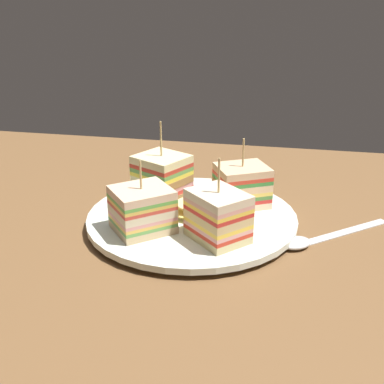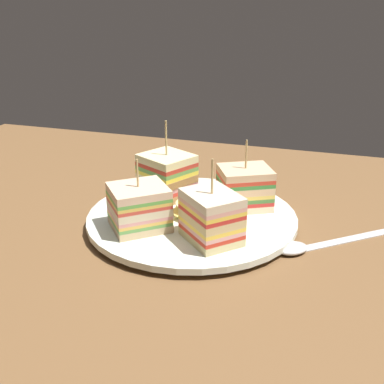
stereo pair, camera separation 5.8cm
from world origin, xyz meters
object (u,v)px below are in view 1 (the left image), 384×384
(sandwich_wedge_0, at_px, (218,216))
(sandwich_wedge_2, at_px, (162,176))
(plate, at_px, (192,218))
(spoon, at_px, (311,239))
(sandwich_wedge_3, at_px, (142,209))
(chip_pile, at_px, (194,205))
(sandwich_wedge_1, at_px, (242,186))

(sandwich_wedge_0, height_order, sandwich_wedge_2, sandwich_wedge_2)
(plate, relative_size, sandwich_wedge_0, 2.76)
(plate, distance_m, spoon, 0.15)
(sandwich_wedge_2, height_order, spoon, sandwich_wedge_2)
(sandwich_wedge_2, xyz_separation_m, spoon, (0.20, -0.07, -0.04))
(sandwich_wedge_3, bearing_deg, chip_pile, 8.14)
(plate, bearing_deg, sandwich_wedge_1, 37.64)
(plate, relative_size, sandwich_wedge_3, 3.03)
(plate, height_order, chip_pile, chip_pile)
(sandwich_wedge_3, bearing_deg, plate, 8.35)
(plate, height_order, sandwich_wedge_3, sandwich_wedge_3)
(sandwich_wedge_2, relative_size, spoon, 0.76)
(sandwich_wedge_3, height_order, spoon, sandwich_wedge_3)
(sandwich_wedge_1, relative_size, sandwich_wedge_2, 0.86)
(sandwich_wedge_3, xyz_separation_m, spoon, (0.19, 0.03, -0.04))
(sandwich_wedge_2, bearing_deg, sandwich_wedge_3, -59.92)
(sandwich_wedge_2, bearing_deg, spoon, 8.34)
(sandwich_wedge_3, distance_m, spoon, 0.20)
(sandwich_wedge_1, height_order, chip_pile, sandwich_wedge_1)
(sandwich_wedge_2, bearing_deg, sandwich_wedge_1, 24.47)
(sandwich_wedge_0, distance_m, sandwich_wedge_1, 0.10)
(sandwich_wedge_0, relative_size, sandwich_wedge_3, 1.10)
(sandwich_wedge_0, height_order, sandwich_wedge_3, sandwich_wedge_0)
(sandwich_wedge_1, xyz_separation_m, chip_pile, (-0.05, -0.04, -0.02))
(sandwich_wedge_3, bearing_deg, sandwich_wedge_1, 2.75)
(plate, xyz_separation_m, sandwich_wedge_3, (-0.05, -0.05, 0.03))
(sandwich_wedge_1, distance_m, spoon, 0.12)
(sandwich_wedge_0, bearing_deg, spoon, -115.90)
(spoon, bearing_deg, sandwich_wedge_0, -19.30)
(sandwich_wedge_2, distance_m, sandwich_wedge_3, 0.10)
(sandwich_wedge_1, distance_m, chip_pile, 0.07)
(sandwich_wedge_1, bearing_deg, sandwich_wedge_3, 15.12)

